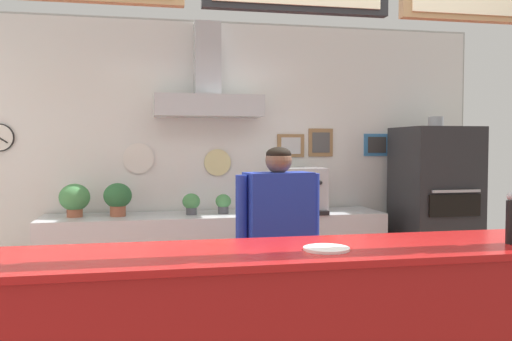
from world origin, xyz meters
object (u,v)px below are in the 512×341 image
object	(u,v)px
pizza_oven	(434,215)
potted_rosemary	(191,203)
potted_thyme	(75,199)
condiment_plate	(326,249)
espresso_machine	(299,190)
potted_oregano	(223,203)
potted_basil	(118,197)
shop_worker	(278,250)
pepper_grinder	(512,218)

from	to	relation	value
pizza_oven	potted_rosemary	xyz separation A→B (m)	(-2.30, 0.21, 0.15)
potted_thyme	condiment_plate	xyz separation A→B (m)	(1.39, -2.74, 0.02)
espresso_machine	potted_oregano	distance (m)	0.72
potted_thyme	espresso_machine	bearing A→B (deg)	-1.78
espresso_machine	condiment_plate	distance (m)	2.75
potted_basil	potted_rosemary	bearing A→B (deg)	-2.20
shop_worker	potted_thyme	xyz separation A→B (m)	(-1.51, 1.37, 0.25)
condiment_plate	potted_thyme	bearing A→B (deg)	116.95
potted_oregano	potted_thyme	bearing A→B (deg)	178.68
shop_worker	espresso_machine	xyz separation A→B (m)	(0.52, 1.30, 0.29)
shop_worker	potted_basil	world-z (taller)	shop_worker
potted_thyme	potted_rosemary	bearing A→B (deg)	-2.77
espresso_machine	potted_basil	world-z (taller)	espresso_machine
pizza_oven	potted_oregano	bearing A→B (deg)	173.49
pepper_grinder	potted_thyme	bearing A→B (deg)	129.54
potted_basil	potted_thyme	distance (m)	0.37
potted_rosemary	potted_basil	bearing A→B (deg)	177.80
pizza_oven	espresso_machine	size ratio (longest dim) A/B	3.62
potted_basil	pizza_oven	bearing A→B (deg)	-4.55
potted_rosemary	shop_worker	bearing A→B (deg)	-69.50
pizza_oven	pepper_grinder	world-z (taller)	pizza_oven
shop_worker	espresso_machine	size ratio (longest dim) A/B	3.05
shop_worker	condiment_plate	size ratio (longest dim) A/B	7.45
potted_rosemary	pepper_grinder	distance (m)	3.00
pepper_grinder	pizza_oven	bearing A→B (deg)	67.33
espresso_machine	pepper_grinder	size ratio (longest dim) A/B	2.04
pizza_oven	potted_oregano	size ratio (longest dim) A/B	9.93
espresso_machine	potted_basil	bearing A→B (deg)	178.67
pizza_oven	shop_worker	xyz separation A→B (m)	(-1.81, -1.11, -0.05)
shop_worker	pepper_grinder	distance (m)	1.64
espresso_machine	potted_oregano	size ratio (longest dim) A/B	2.74
potted_basil	pepper_grinder	distance (m)	3.34
potted_oregano	pepper_grinder	world-z (taller)	pepper_grinder
potted_oregano	pepper_grinder	bearing A→B (deg)	-70.62
shop_worker	potted_thyme	world-z (taller)	shop_worker
pizza_oven	pepper_grinder	distance (m)	2.73
potted_rosemary	potted_oregano	xyz separation A→B (m)	(0.30, 0.02, -0.01)
pizza_oven	potted_rosemary	distance (m)	2.32
pizza_oven	shop_worker	distance (m)	2.12
pizza_oven	potted_thyme	xyz separation A→B (m)	(-3.32, 0.26, 0.20)
potted_thyme	potted_rosemary	xyz separation A→B (m)	(1.02, -0.05, -0.05)
potted_oregano	espresso_machine	bearing A→B (deg)	-2.62
potted_oregano	shop_worker	bearing A→B (deg)	-81.71
potted_oregano	condiment_plate	world-z (taller)	condiment_plate
espresso_machine	potted_rosemary	size ratio (longest dim) A/B	2.55
potted_thyme	pepper_grinder	distance (m)	3.58
potted_basil	potted_oregano	bearing A→B (deg)	-0.37
shop_worker	espresso_machine	bearing A→B (deg)	-120.29
pizza_oven	potted_basil	bearing A→B (deg)	175.45
potted_basil	potted_oregano	xyz separation A→B (m)	(0.95, -0.01, -0.07)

